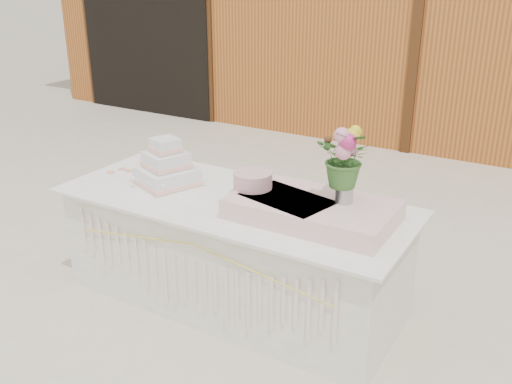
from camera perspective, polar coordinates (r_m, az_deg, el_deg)
ground at (r=4.14m, az=-2.17°, el=-10.65°), size 80.00×80.00×0.00m
barn at (r=9.13m, az=19.48°, el=17.23°), size 12.60×4.60×3.30m
cake_table at (r=3.94m, az=-2.29°, el=-5.92°), size 2.40×1.00×0.77m
wedding_cake at (r=4.05m, az=-8.92°, el=2.29°), size 0.48×0.48×0.34m
pink_cake_stand at (r=3.63m, az=-0.32°, el=0.48°), size 0.32×0.32×0.23m
satin_runner at (r=3.48m, az=5.65°, el=-1.75°), size 0.99×0.58×0.12m
flower_vase at (r=3.42m, az=8.83°, el=0.12°), size 0.11×0.11×0.15m
bouquet at (r=3.34m, az=9.08°, el=4.20°), size 0.35×0.31×0.36m
loose_flowers at (r=4.39m, az=-13.61°, el=2.01°), size 0.15×0.31×0.02m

